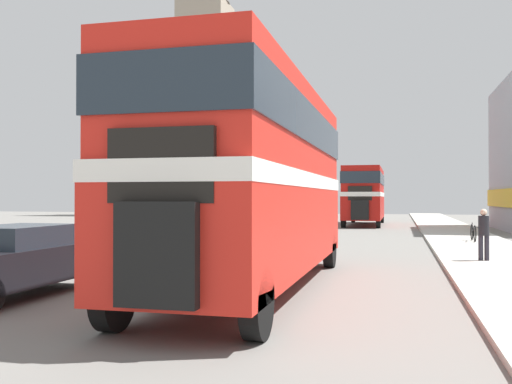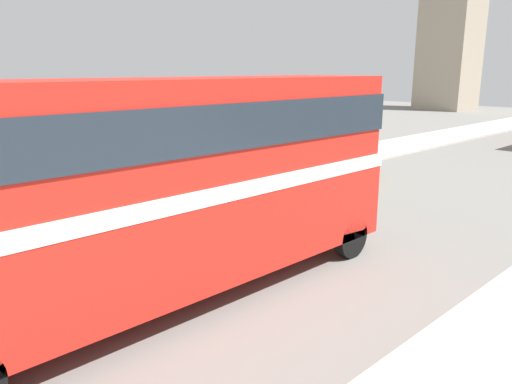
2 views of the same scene
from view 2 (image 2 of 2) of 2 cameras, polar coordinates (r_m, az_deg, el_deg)
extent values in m
plane|color=slate|center=(10.62, -17.19, -12.28)|extent=(120.00, 120.00, 0.00)
cube|color=red|center=(10.21, -8.44, -4.65)|extent=(2.51, 10.39, 1.72)
cube|color=white|center=(9.94, -8.64, 0.93)|extent=(2.53, 10.44, 0.31)
cube|color=red|center=(9.75, -8.88, 7.22)|extent=(2.46, 10.18, 1.88)
cube|color=#232D38|center=(9.74, -8.90, 7.77)|extent=(2.53, 10.29, 0.85)
cylinder|color=black|center=(13.96, 3.29, -3.00)|extent=(0.28, 1.04, 1.04)
cylinder|color=black|center=(12.63, 10.74, -5.07)|extent=(0.28, 1.04, 1.04)
cube|color=#232D38|center=(13.31, -27.26, -2.26)|extent=(1.46, 2.13, 0.43)
cylinder|color=black|center=(14.66, -22.37, -4.05)|extent=(0.20, 0.64, 0.64)
cylinder|color=black|center=(13.36, -20.00, -5.54)|extent=(0.20, 0.64, 0.64)
cube|color=beige|center=(16.58, -4.80, 0.15)|extent=(1.76, 4.64, 0.71)
cube|color=#232D38|center=(16.57, -4.35, 2.16)|extent=(1.55, 2.42, 0.42)
cylinder|color=black|center=(16.22, -11.66, -1.58)|extent=(0.20, 0.64, 0.64)
cylinder|color=black|center=(14.97, -8.45, -2.75)|extent=(0.20, 0.64, 0.64)
cylinder|color=black|center=(18.41, -1.80, 0.56)|extent=(0.20, 0.64, 0.64)
cylinder|color=black|center=(17.32, 1.66, -0.30)|extent=(0.20, 0.64, 0.64)
cube|color=gold|center=(20.82, 8.59, 2.89)|extent=(1.67, 4.15, 0.71)
cube|color=#232D38|center=(20.85, 8.93, 4.48)|extent=(1.47, 2.16, 0.42)
cylinder|color=black|center=(20.11, 4.06, 1.69)|extent=(0.20, 0.64, 0.64)
cylinder|color=black|center=(19.19, 7.32, 1.01)|extent=(0.20, 0.64, 0.64)
cylinder|color=black|center=(22.60, 9.61, 2.89)|extent=(0.20, 0.64, 0.64)
cylinder|color=black|center=(21.78, 12.71, 2.32)|extent=(0.20, 0.64, 0.64)
camera|label=1|loc=(8.57, -92.81, -18.76)|focal=40.00mm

